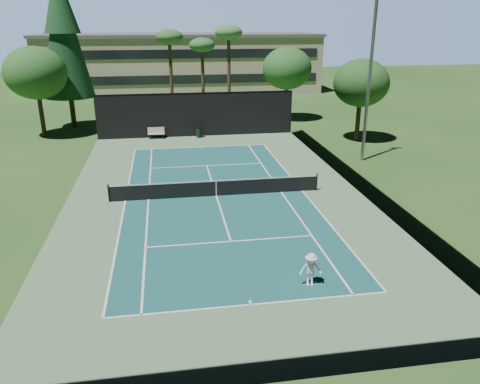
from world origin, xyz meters
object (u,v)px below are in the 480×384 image
object	(u,v)px
tennis_net	(216,188)
tennis_ball_d	(144,187)
player	(311,269)
tennis_ball_b	(161,183)
park_bench	(156,133)
tennis_ball_c	(239,169)
tennis_ball_a	(152,325)
trash_bin	(199,132)

from	to	relation	value
tennis_net	tennis_ball_d	size ratio (longest dim) A/B	175.60
tennis_net	player	world-z (taller)	player
tennis_ball_b	park_bench	xyz separation A→B (m)	(-0.42, 12.69, 0.52)
player	tennis_ball_c	world-z (taller)	player
tennis_ball_a	tennis_ball_c	bearing A→B (deg)	71.49
tennis_ball_a	tennis_ball_d	bearing A→B (deg)	93.02
player	tennis_ball_a	xyz separation A→B (m)	(-6.34, -1.72, -0.69)
tennis_ball_b	trash_bin	bearing A→B (deg)	74.41
tennis_ball_b	tennis_ball_d	distance (m)	1.33
tennis_net	tennis_ball_b	xyz separation A→B (m)	(-3.33, 2.97, -0.53)
player	tennis_ball_b	bearing A→B (deg)	121.85
player	tennis_net	bearing A→B (deg)	112.15
tennis_ball_c	tennis_ball_d	world-z (taller)	tennis_ball_d
tennis_net	trash_bin	size ratio (longest dim) A/B	13.65
tennis_net	tennis_ball_d	bearing A→B (deg)	152.90
tennis_ball_a	park_bench	world-z (taller)	park_bench
tennis_ball_c	tennis_ball_d	xyz separation A→B (m)	(-6.73, -2.89, 0.00)
tennis_net	tennis_ball_b	distance (m)	4.49
player	park_bench	distance (m)	27.27
player	tennis_ball_a	world-z (taller)	player
tennis_net	player	distance (m)	11.17
player	tennis_ball_a	distance (m)	6.60
player	tennis_ball_a	size ratio (longest dim) A/B	23.44
park_bench	trash_bin	size ratio (longest dim) A/B	1.59
player	tennis_ball_b	distance (m)	15.07
tennis_ball_c	tennis_ball_d	bearing A→B (deg)	-156.76
tennis_net	tennis_ball_a	xyz separation A→B (m)	(-3.69, -12.57, -0.53)
player	trash_bin	distance (m)	26.41
tennis_ball_c	trash_bin	bearing A→B (deg)	101.59
tennis_ball_c	park_bench	bearing A→B (deg)	119.79
tennis_ball_b	tennis_ball_d	world-z (taller)	tennis_ball_d
tennis_ball_b	park_bench	size ratio (longest dim) A/B	0.04
park_bench	trash_bin	bearing A→B (deg)	-3.23
tennis_ball_c	park_bench	size ratio (longest dim) A/B	0.05
park_bench	tennis_ball_b	bearing A→B (deg)	-88.12
tennis_net	tennis_ball_c	size ratio (longest dim) A/B	184.58
tennis_ball_b	trash_bin	size ratio (longest dim) A/B	0.06
tennis_ball_c	trash_bin	world-z (taller)	trash_bin
player	tennis_ball_d	world-z (taller)	player
player	tennis_ball_c	bearing A→B (deg)	99.87
tennis_ball_b	trash_bin	distance (m)	12.95
tennis_net	tennis_ball_d	xyz separation A→B (m)	(-4.48, 2.29, -0.52)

